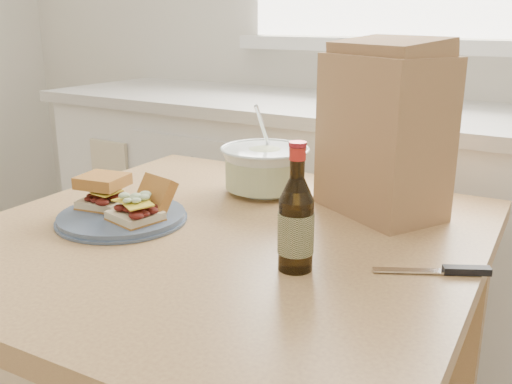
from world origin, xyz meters
The scene contains 9 objects.
cabinet_run centered at (0.00, 1.70, 0.47)m, with size 2.50×0.64×0.94m.
dining_table centered at (0.06, 0.78, 0.69)m, with size 1.03×1.03×0.81m.
plate centered at (-0.15, 0.71, 0.82)m, with size 0.26×0.26×0.02m, color #475973.
sandwich_left centered at (-0.22, 0.73, 0.86)m, with size 0.11×0.10×0.07m.
sandwich_right centered at (-0.10, 0.72, 0.85)m, with size 0.11×0.15×0.08m.
coleslaw_bowl centered at (-0.01, 1.05, 0.87)m, with size 0.21×0.21×0.21m.
beer_bottle centered at (0.27, 0.70, 0.89)m, with size 0.06×0.06×0.22m.
knife centered at (0.50, 0.82, 0.82)m, with size 0.18×0.11×0.01m.
paper_bag centered at (0.28, 1.06, 0.98)m, with size 0.26×0.17×0.33m, color #AB7B52.
Camera 1 is at (0.68, -0.09, 1.22)m, focal length 40.00 mm.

